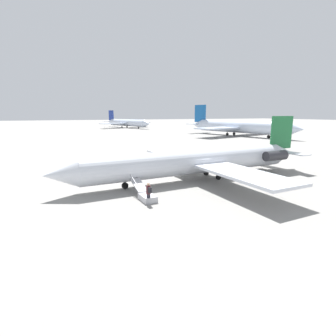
{
  "coord_description": "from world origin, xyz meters",
  "views": [
    {
      "loc": [
        14.02,
        24.27,
        7.1
      ],
      "look_at": [
        3.59,
        0.99,
        1.82
      ],
      "focal_mm": 28.0,
      "sensor_mm": 36.0,
      "label": 1
    }
  ],
  "objects_px": {
    "airplane_main": "(202,161)",
    "passenger": "(149,192)",
    "boarding_stairs": "(146,195)",
    "airplane_far_right": "(127,123)",
    "airplane_far_left": "(237,126)"
  },
  "relations": [
    {
      "from": "airplane_main",
      "to": "passenger",
      "type": "bearing_deg",
      "value": 30.86
    },
    {
      "from": "airplane_main",
      "to": "boarding_stairs",
      "type": "bearing_deg",
      "value": 25.1
    },
    {
      "from": "boarding_stairs",
      "to": "passenger",
      "type": "xyz_separation_m",
      "value": [
        0.17,
        1.2,
        0.63
      ]
    },
    {
      "from": "airplane_main",
      "to": "passenger",
      "type": "distance_m",
      "value": 9.87
    },
    {
      "from": "passenger",
      "to": "airplane_main",
      "type": "bearing_deg",
      "value": -59.14
    },
    {
      "from": "airplane_main",
      "to": "airplane_far_right",
      "type": "bearing_deg",
      "value": -103.71
    },
    {
      "from": "airplane_far_right",
      "to": "passenger",
      "type": "bearing_deg",
      "value": -32.56
    },
    {
      "from": "airplane_far_right",
      "to": "airplane_main",
      "type": "bearing_deg",
      "value": -29.19
    },
    {
      "from": "passenger",
      "to": "airplane_far_left",
      "type": "bearing_deg",
      "value": -46.65
    },
    {
      "from": "airplane_far_left",
      "to": "boarding_stairs",
      "type": "height_order",
      "value": "airplane_far_left"
    },
    {
      "from": "airplane_far_left",
      "to": "boarding_stairs",
      "type": "relative_size",
      "value": 10.33
    },
    {
      "from": "airplane_main",
      "to": "airplane_far_left",
      "type": "bearing_deg",
      "value": -134.66
    },
    {
      "from": "airplane_far_right",
      "to": "passenger",
      "type": "relative_size",
      "value": 21.15
    },
    {
      "from": "airplane_far_left",
      "to": "passenger",
      "type": "xyz_separation_m",
      "value": [
        49.17,
        50.78,
        -2.1
      ]
    },
    {
      "from": "airplane_main",
      "to": "airplane_far_left",
      "type": "height_order",
      "value": "airplane_far_left"
    }
  ]
}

